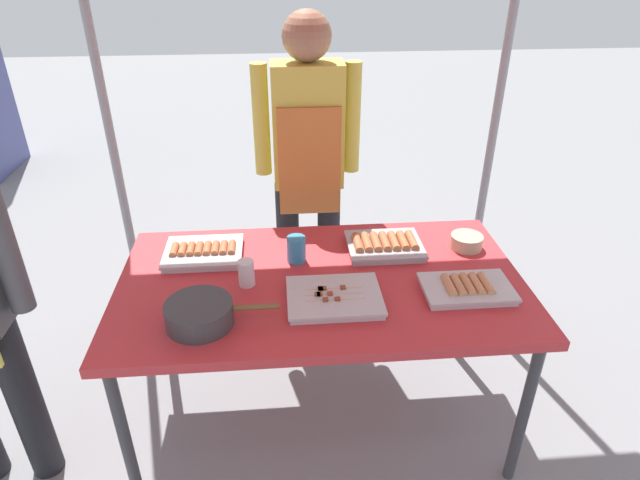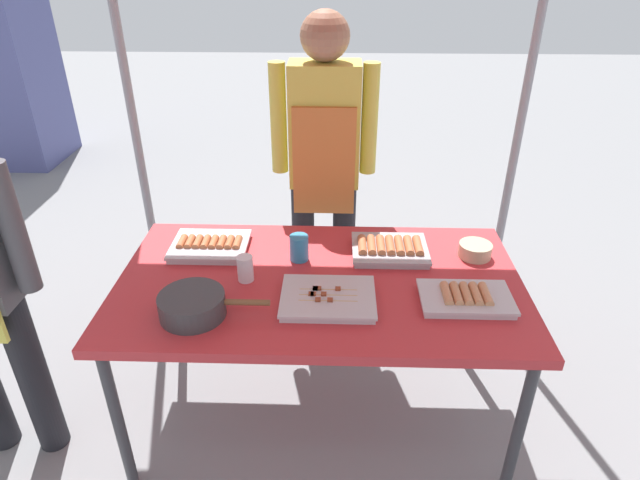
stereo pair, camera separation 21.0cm
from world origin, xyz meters
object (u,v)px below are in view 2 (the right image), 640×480
tray_meat_skewers (328,298)px  cooking_wok (193,304)px  condiment_bowl (475,250)px  drink_cup_near_edge (245,268)px  tray_pork_links (466,298)px  drink_cup_by_wok (299,248)px  tray_spring_rolls (390,249)px  stall_table (320,290)px  vendor_woman (324,154)px  tray_grilled_sausages (210,246)px

tray_meat_skewers → cooking_wok: (-0.48, -0.09, 0.03)m
condiment_bowl → drink_cup_near_edge: drink_cup_near_edge is taller
tray_pork_links → drink_cup_by_wok: bearing=155.5°
tray_spring_rolls → drink_cup_near_edge: drink_cup_near_edge is taller
stall_table → drink_cup_near_edge: bearing=-177.4°
cooking_wok → tray_meat_skewers: bearing=10.9°
drink_cup_near_edge → tray_pork_links: bearing=-8.6°
drink_cup_by_wok → vendor_woman: 0.64m
tray_grilled_sausages → drink_cup_near_edge: size_ratio=3.09×
tray_meat_skewers → tray_spring_rolls: 0.44m
drink_cup_by_wok → tray_spring_rolls: bearing=8.6°
tray_pork_links → vendor_woman: 1.08m
stall_table → drink_cup_by_wok: (-0.09, 0.15, 0.11)m
stall_table → tray_grilled_sausages: size_ratio=4.91×
tray_meat_skewers → drink_cup_near_edge: (-0.33, 0.14, 0.04)m
tray_meat_skewers → cooking_wok: 0.49m
tray_grilled_sausages → tray_pork_links: 1.09m
drink_cup_near_edge → vendor_woman: 0.85m
cooking_wok → tray_spring_rolls: bearing=31.6°
stall_table → tray_pork_links: size_ratio=4.72×
tray_meat_skewers → condiment_bowl: bearing=29.6°
vendor_woman → tray_meat_skewers: bearing=92.5°
stall_table → tray_pork_links: tray_pork_links is taller
tray_spring_rolls → drink_cup_near_edge: size_ratio=3.03×
cooking_wok → tray_grilled_sausages: bearing=94.8°
stall_table → cooking_wok: (-0.44, -0.25, 0.10)m
tray_meat_skewers → cooking_wok: cooking_wok is taller
tray_pork_links → condiment_bowl: (0.11, 0.34, 0.01)m
condiment_bowl → drink_cup_by_wok: size_ratio=1.25×
tray_pork_links → stall_table: bearing=165.6°
condiment_bowl → drink_cup_near_edge: bearing=-167.4°
drink_cup_near_edge → condiment_bowl: bearing=12.6°
condiment_bowl → vendor_woman: vendor_woman is taller
vendor_woman → cooking_wok: bearing=66.4°
tray_pork_links → drink_cup_near_edge: bearing=171.4°
tray_meat_skewers → drink_cup_near_edge: 0.36m
tray_grilled_sausages → vendor_woman: (0.48, 0.54, 0.22)m
stall_table → drink_cup_near_edge: (-0.29, -0.01, 0.11)m
tray_meat_skewers → drink_cup_by_wok: bearing=112.6°
tray_grilled_sausages → vendor_woman: bearing=48.7°
tray_spring_rolls → drink_cup_near_edge: 0.63m
tray_spring_rolls → tray_meat_skewers: bearing=-125.6°
tray_pork_links → condiment_bowl: size_ratio=2.46×
stall_table → drink_cup_near_edge: 0.31m
stall_table → drink_cup_by_wok: drink_cup_by_wok is taller
vendor_woman → tray_grilled_sausages: bearing=48.7°
tray_pork_links → tray_spring_rolls: tray_spring_rolls is taller
stall_table → condiment_bowl: bearing=16.8°
tray_spring_rolls → condiment_bowl: 0.36m
tray_grilled_sausages → tray_meat_skewers: tray_grilled_sausages is taller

